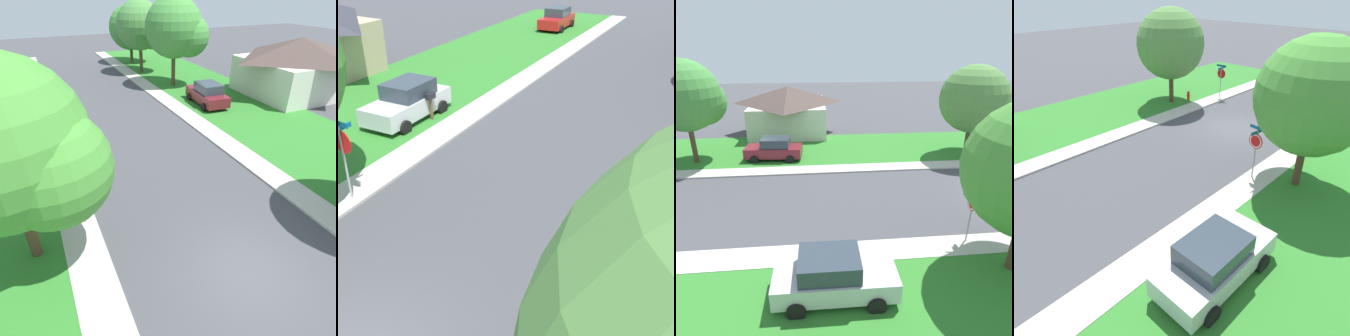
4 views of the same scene
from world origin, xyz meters
TOP-DOWN VIEW (x-y plane):
  - ground_plane at (0.00, 0.00)m, footprint 120.00×120.00m
  - sidewalk_east at (4.70, 12.00)m, footprint 1.40×56.00m
  - sidewalk_west at (-4.70, 12.00)m, footprint 1.40×56.00m
  - stop_sign_near_corner at (4.62, -4.58)m, footprint 0.92×0.92m
  - stop_sign_far_corner at (-4.41, 4.66)m, footprint 0.92×0.92m
  - car_silver_across_road at (-6.92, 10.83)m, footprint 2.08×4.32m
  - tree_sidewalk_mid at (7.05, -1.05)m, footprint 5.52×5.13m
  - tree_sidewalk_near at (-5.98, 3.53)m, footprint 5.36×4.99m
  - fire_hydrant at (6.05, -2.14)m, footprint 0.38×0.22m
  - mailbox at (-5.90, 11.17)m, footprint 0.27×0.49m

SIDE VIEW (x-z plane):
  - ground_plane at x=0.00m, z-range 0.00..0.00m
  - sidewalk_east at x=4.70m, z-range 0.00..0.10m
  - sidewalk_west at x=-4.70m, z-range 0.00..0.10m
  - fire_hydrant at x=6.05m, z-range 0.02..0.85m
  - car_silver_across_road at x=-6.92m, z-range -0.01..1.75m
  - mailbox at x=-5.90m, z-range 0.35..1.66m
  - stop_sign_near_corner at x=4.62m, z-range 0.50..3.27m
  - stop_sign_far_corner at x=-4.41m, z-range 0.50..3.27m
  - tree_sidewalk_near at x=-5.98m, z-range 0.75..7.58m
  - tree_sidewalk_mid at x=7.05m, z-range 0.82..7.93m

